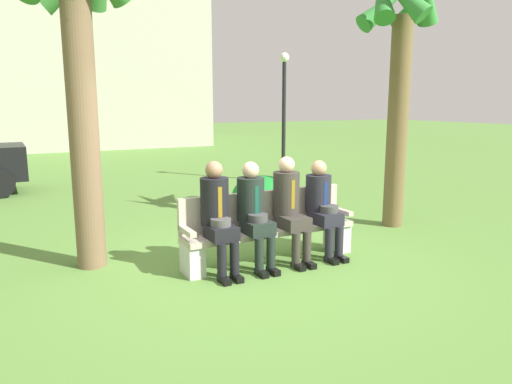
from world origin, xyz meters
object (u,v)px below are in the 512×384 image
at_px(seated_man_centerleft, 254,210).
at_px(shrub_near_bench, 262,195).
at_px(seated_man_centerright, 289,204).
at_px(street_lamp, 284,103).
at_px(building_backdrop, 63,38).
at_px(palm_tree_tall, 400,46).
at_px(seated_man_rightmost, 322,203).
at_px(palm_tree_short, 78,35).
at_px(seated_man_leftmost, 218,212).
at_px(park_bench, 268,228).

distance_m(seated_man_centerleft, shrub_near_bench, 2.96).
distance_m(seated_man_centerright, street_lamp, 6.44).
distance_m(seated_man_centerleft, building_backdrop, 19.88).
bearing_deg(shrub_near_bench, street_lamp, 53.05).
bearing_deg(palm_tree_tall, seated_man_rightmost, -158.52).
height_order(seated_man_rightmost, palm_tree_short, palm_tree_short).
bearing_deg(palm_tree_short, building_backdrop, 84.06).
bearing_deg(seated_man_rightmost, seated_man_leftmost, 179.73).
relative_size(park_bench, seated_man_centerright, 1.72).
distance_m(seated_man_centerleft, seated_man_rightmost, 1.02).
bearing_deg(street_lamp, palm_tree_short, -140.71).
bearing_deg(seated_man_leftmost, seated_man_centerright, 0.34).
xyz_separation_m(seated_man_leftmost, seated_man_rightmost, (1.51, -0.01, -0.04)).
height_order(seated_man_centerleft, shrub_near_bench, seated_man_centerleft).
bearing_deg(seated_man_centerleft, seated_man_centerright, 1.01).
relative_size(seated_man_rightmost, street_lamp, 0.39).
height_order(seated_man_centerright, street_lamp, street_lamp).
height_order(park_bench, shrub_near_bench, park_bench).
relative_size(seated_man_centerleft, street_lamp, 0.40).
distance_m(seated_man_leftmost, seated_man_centerright, 1.00).
bearing_deg(shrub_near_bench, seated_man_leftmost, -127.84).
bearing_deg(street_lamp, building_backdrop, 104.34).
bearing_deg(seated_man_rightmost, building_backdrop, 92.64).
bearing_deg(building_backdrop, seated_man_rightmost, -87.36).
relative_size(seated_man_centerleft, palm_tree_short, 0.31).
distance_m(seated_man_centerleft, palm_tree_short, 2.91).
height_order(seated_man_centerleft, palm_tree_short, palm_tree_short).
bearing_deg(shrub_near_bench, palm_tree_short, -154.66).
distance_m(park_bench, seated_man_centerleft, 0.42).
bearing_deg(seated_man_centerright, palm_tree_tall, 17.14).
bearing_deg(seated_man_rightmost, seated_man_centerright, 178.50).
relative_size(seated_man_leftmost, palm_tree_tall, 0.31).
bearing_deg(shrub_near_bench, building_backdrop, 94.60).
distance_m(palm_tree_tall, shrub_near_bench, 3.45).
xyz_separation_m(seated_man_leftmost, palm_tree_tall, (3.49, 0.77, 2.16)).
bearing_deg(palm_tree_short, street_lamp, 39.29).
bearing_deg(seated_man_centerleft, palm_tree_tall, 14.48).
bearing_deg(seated_man_leftmost, park_bench, 9.75).
bearing_deg(seated_man_rightmost, palm_tree_tall, 21.48).
relative_size(seated_man_centerright, shrub_near_bench, 1.20).
relative_size(seated_man_leftmost, street_lamp, 0.41).
bearing_deg(seated_man_leftmost, street_lamp, 52.64).
distance_m(seated_man_leftmost, seated_man_centerleft, 0.49).
bearing_deg(seated_man_centerright, palm_tree_short, 157.08).
height_order(seated_man_centerleft, seated_man_centerright, seated_man_centerright).
distance_m(park_bench, palm_tree_tall, 3.73).
distance_m(park_bench, seated_man_leftmost, 0.83).
bearing_deg(park_bench, palm_tree_tall, 13.24).
bearing_deg(seated_man_leftmost, shrub_near_bench, 52.16).
relative_size(park_bench, building_backdrop, 0.18).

